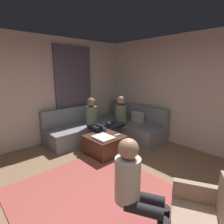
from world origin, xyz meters
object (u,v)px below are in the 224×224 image
(ottoman, at_px, (105,144))
(person_on_couch_side, at_px, (94,120))
(person_on_armchair, at_px, (136,187))
(sectional_couch, at_px, (108,128))
(coffee_mug, at_px, (104,130))
(game_remote, at_px, (117,135))
(person_on_couch_back, at_px, (118,117))

(ottoman, xyz_separation_m, person_on_couch_side, (-0.58, 0.14, 0.45))
(person_on_couch_side, bearing_deg, person_on_armchair, 62.45)
(sectional_couch, bearing_deg, person_on_couch_side, -75.90)
(person_on_couch_side, height_order, person_on_armchair, person_on_couch_side)
(coffee_mug, bearing_deg, game_remote, 5.71)
(game_remote, distance_m, person_on_armchair, 2.17)
(person_on_couch_back, bearing_deg, game_remote, 133.51)
(coffee_mug, height_order, person_on_couch_back, person_on_couch_back)
(game_remote, bearing_deg, person_on_couch_side, -173.90)
(ottoman, height_order, coffee_mug, coffee_mug)
(sectional_couch, distance_m, coffee_mug, 0.77)
(game_remote, distance_m, person_on_couch_back, 0.81)
(person_on_couch_side, xyz_separation_m, person_on_armchair, (2.44, -1.27, -0.01))
(game_remote, relative_size, person_on_couch_side, 0.12)
(sectional_couch, distance_m, game_remote, 1.05)
(coffee_mug, bearing_deg, person_on_armchair, -32.26)
(sectional_couch, distance_m, person_on_couch_back, 0.53)
(game_remote, bearing_deg, person_on_couch_back, 133.51)
(ottoman, relative_size, game_remote, 5.07)
(game_remote, height_order, person_on_couch_side, person_on_couch_side)
(sectional_couch, xyz_separation_m, person_on_armchair, (2.59, -1.86, 0.36))
(sectional_couch, bearing_deg, person_on_couch_back, 8.41)
(coffee_mug, bearing_deg, person_on_couch_side, -173.47)
(person_on_couch_back, relative_size, person_on_couch_side, 1.00)
(coffee_mug, distance_m, person_on_couch_side, 0.41)
(ottoman, xyz_separation_m, person_on_armchair, (1.86, -1.13, 0.43))
(person_on_couch_back, xyz_separation_m, person_on_couch_side, (-0.22, -0.64, 0.00))
(sectional_couch, relative_size, person_on_couch_back, 2.12)
(sectional_couch, xyz_separation_m, game_remote, (0.91, -0.51, 0.15))
(person_on_armchair, bearing_deg, coffee_mug, -150.09)
(game_remote, relative_size, person_on_couch_back, 0.12)
(ottoman, bearing_deg, person_on_armchair, -31.35)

